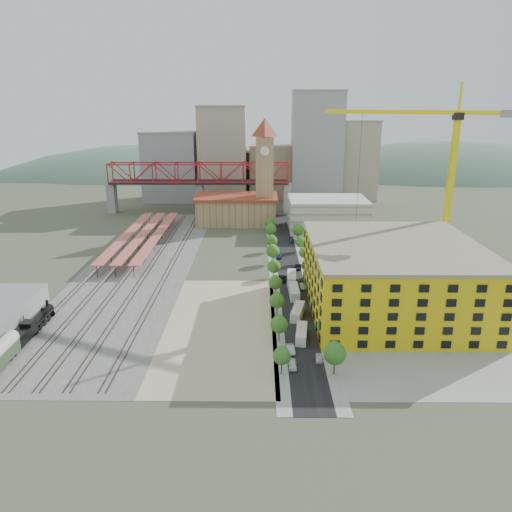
{
  "coord_description": "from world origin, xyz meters",
  "views": [
    {
      "loc": [
        5.86,
        -147.63,
        54.8
      ],
      "look_at": [
        4.76,
        -3.21,
        10.0
      ],
      "focal_mm": 35.0,
      "sensor_mm": 36.0,
      "label": 1
    }
  ],
  "objects_px": {
    "site_trailer_a": "(301,334)",
    "construction_building": "(393,277)",
    "clock_tower": "(265,162)",
    "locomotive": "(34,324)",
    "site_trailer_c": "(294,292)",
    "tower_crane": "(440,160)",
    "site_trailer_d": "(292,278)",
    "car_0": "(293,365)",
    "site_trailer_b": "(298,312)"
  },
  "relations": [
    {
      "from": "car_0",
      "to": "site_trailer_c",
      "type": "bearing_deg",
      "value": 87.77
    },
    {
      "from": "construction_building",
      "to": "site_trailer_b",
      "type": "bearing_deg",
      "value": -168.16
    },
    {
      "from": "clock_tower",
      "to": "site_trailer_d",
      "type": "distance_m",
      "value": 83.78
    },
    {
      "from": "construction_building",
      "to": "tower_crane",
      "type": "distance_m",
      "value": 46.83
    },
    {
      "from": "site_trailer_c",
      "to": "site_trailer_d",
      "type": "distance_m",
      "value": 12.13
    },
    {
      "from": "site_trailer_a",
      "to": "construction_building",
      "type": "bearing_deg",
      "value": 42.27
    },
    {
      "from": "site_trailer_a",
      "to": "site_trailer_d",
      "type": "xyz_separation_m",
      "value": [
        0.0,
        39.55,
        0.11
      ]
    },
    {
      "from": "site_trailer_c",
      "to": "car_0",
      "type": "xyz_separation_m",
      "value": [
        -3.0,
        -41.29,
        -0.64
      ]
    },
    {
      "from": "site_trailer_a",
      "to": "site_trailer_d",
      "type": "bearing_deg",
      "value": 97.03
    },
    {
      "from": "site_trailer_b",
      "to": "car_0",
      "type": "height_order",
      "value": "site_trailer_b"
    },
    {
      "from": "tower_crane",
      "to": "site_trailer_a",
      "type": "bearing_deg",
      "value": -133.08
    },
    {
      "from": "site_trailer_c",
      "to": "clock_tower",
      "type": "bearing_deg",
      "value": 94.33
    },
    {
      "from": "tower_crane",
      "to": "site_trailer_c",
      "type": "xyz_separation_m",
      "value": [
        -46.6,
        -22.42,
        -35.9
      ]
    },
    {
      "from": "locomotive",
      "to": "tower_crane",
      "type": "bearing_deg",
      "value": 22.46
    },
    {
      "from": "construction_building",
      "to": "locomotive",
      "type": "xyz_separation_m",
      "value": [
        -92.0,
        -15.08,
        -7.38
      ]
    },
    {
      "from": "site_trailer_a",
      "to": "site_trailer_d",
      "type": "distance_m",
      "value": 39.55
    },
    {
      "from": "tower_crane",
      "to": "site_trailer_d",
      "type": "xyz_separation_m",
      "value": [
        -46.6,
        -10.29,
        -35.89
      ]
    },
    {
      "from": "site_trailer_c",
      "to": "car_0",
      "type": "bearing_deg",
      "value": -94.85
    },
    {
      "from": "locomotive",
      "to": "site_trailer_c",
      "type": "xyz_separation_m",
      "value": [
        66.0,
        24.13,
        -0.63
      ]
    },
    {
      "from": "clock_tower",
      "to": "site_trailer_b",
      "type": "relative_size",
      "value": 5.32
    },
    {
      "from": "site_trailer_d",
      "to": "site_trailer_b",
      "type": "bearing_deg",
      "value": -85.99
    },
    {
      "from": "site_trailer_b",
      "to": "locomotive",
      "type": "bearing_deg",
      "value": -159.19
    },
    {
      "from": "site_trailer_a",
      "to": "site_trailer_c",
      "type": "relative_size",
      "value": 0.93
    },
    {
      "from": "tower_crane",
      "to": "car_0",
      "type": "xyz_separation_m",
      "value": [
        -49.6,
        -63.72,
        -36.54
      ]
    },
    {
      "from": "site_trailer_d",
      "to": "site_trailer_a",
      "type": "bearing_deg",
      "value": -85.99
    },
    {
      "from": "clock_tower",
      "to": "site_trailer_b",
      "type": "xyz_separation_m",
      "value": [
        8.0,
        -105.45,
        -27.36
      ]
    },
    {
      "from": "construction_building",
      "to": "tower_crane",
      "type": "height_order",
      "value": "tower_crane"
    },
    {
      "from": "car_0",
      "to": "construction_building",
      "type": "bearing_deg",
      "value": 49.95
    },
    {
      "from": "car_0",
      "to": "site_trailer_b",
      "type": "bearing_deg",
      "value": 85.53
    },
    {
      "from": "clock_tower",
      "to": "construction_building",
      "type": "xyz_separation_m",
      "value": [
        34.0,
        -99.99,
        -19.29
      ]
    },
    {
      "from": "clock_tower",
      "to": "site_trailer_c",
      "type": "bearing_deg",
      "value": -84.97
    },
    {
      "from": "construction_building",
      "to": "car_0",
      "type": "xyz_separation_m",
      "value": [
        -29.0,
        -32.24,
        -8.65
      ]
    },
    {
      "from": "site_trailer_b",
      "to": "site_trailer_c",
      "type": "distance_m",
      "value": 14.5
    },
    {
      "from": "construction_building",
      "to": "car_0",
      "type": "height_order",
      "value": "construction_building"
    },
    {
      "from": "construction_building",
      "to": "site_trailer_d",
      "type": "relative_size",
      "value": 4.92
    },
    {
      "from": "site_trailer_c",
      "to": "site_trailer_d",
      "type": "xyz_separation_m",
      "value": [
        0.0,
        12.13,
        0.01
      ]
    },
    {
      "from": "construction_building",
      "to": "clock_tower",
      "type": "bearing_deg",
      "value": 108.78
    },
    {
      "from": "locomotive",
      "to": "car_0",
      "type": "bearing_deg",
      "value": -15.24
    },
    {
      "from": "site_trailer_a",
      "to": "site_trailer_d",
      "type": "height_order",
      "value": "site_trailer_d"
    },
    {
      "from": "locomotive",
      "to": "site_trailer_d",
      "type": "relative_size",
      "value": 2.12
    },
    {
      "from": "tower_crane",
      "to": "site_trailer_a",
      "type": "xyz_separation_m",
      "value": [
        -46.6,
        -49.84,
        -36.0
      ]
    },
    {
      "from": "site_trailer_d",
      "to": "car_0",
      "type": "distance_m",
      "value": 53.51
    },
    {
      "from": "construction_building",
      "to": "site_trailer_c",
      "type": "bearing_deg",
      "value": 160.8
    },
    {
      "from": "locomotive",
      "to": "site_trailer_c",
      "type": "bearing_deg",
      "value": 20.08
    },
    {
      "from": "construction_building",
      "to": "site_trailer_c",
      "type": "distance_m",
      "value": 28.67
    },
    {
      "from": "locomotive",
      "to": "car_0",
      "type": "xyz_separation_m",
      "value": [
        63.0,
        -17.16,
        -1.27
      ]
    },
    {
      "from": "clock_tower",
      "to": "construction_building",
      "type": "bearing_deg",
      "value": -71.22
    },
    {
      "from": "site_trailer_b",
      "to": "site_trailer_d",
      "type": "xyz_separation_m",
      "value": [
        0.0,
        26.64,
        0.07
      ]
    },
    {
      "from": "tower_crane",
      "to": "locomotive",
      "type": "bearing_deg",
      "value": -157.54
    },
    {
      "from": "tower_crane",
      "to": "site_trailer_c",
      "type": "height_order",
      "value": "tower_crane"
    }
  ]
}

